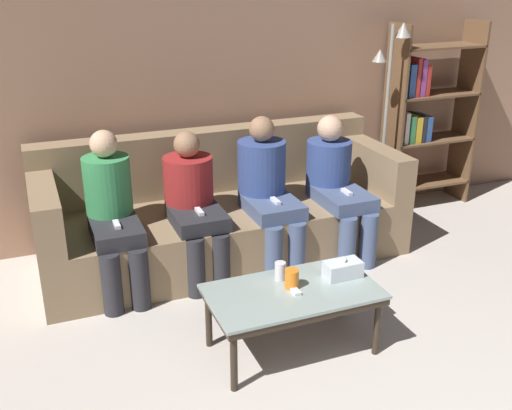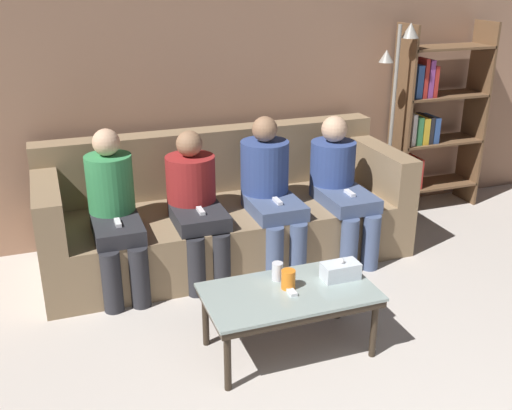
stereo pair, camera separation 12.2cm
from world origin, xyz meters
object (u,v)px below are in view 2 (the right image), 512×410
Objects in this scene: game_remote at (289,289)px; seated_person_mid_right at (269,187)px; cup_near_right at (277,271)px; seated_person_mid_left at (195,200)px; standing_lamp at (395,104)px; bookshelf at (428,121)px; seated_person_right_end at (339,182)px; couch at (225,215)px; seated_person_left_end at (114,208)px; coffee_table at (289,297)px; tissue_box at (340,270)px; cup_near_left at (288,279)px.

seated_person_mid_right is at bearing 74.54° from game_remote.
seated_person_mid_right is (0.33, 1.00, 0.14)m from cup_near_right.
standing_lamp is at bearing 12.41° from seated_person_mid_left.
bookshelf reaches higher than cup_near_right.
cup_near_right is 0.10× the size of seated_person_right_end.
couch is 18.19× the size of game_remote.
seated_person_mid_left is (0.57, 0.01, -0.02)m from seated_person_left_end.
coffee_table is 6.52× the size of game_remote.
seated_person_right_end is at bearing 63.39° from tissue_box.
game_remote is 1.18m from seated_person_mid_left.
seated_person_mid_right is (0.32, 1.14, 0.19)m from game_remote.
tissue_box is 0.13× the size of bookshelf.
seated_person_mid_left is (-2.30, -0.55, -0.25)m from bookshelf.
tissue_box is 2.41m from bookshelf.
cup_near_right is at bearing -143.28° from bookshelf.
bookshelf reaches higher than game_remote.
cup_near_left is 0.11× the size of seated_person_mid_left.
game_remote is (-0.34, -0.03, -0.04)m from tissue_box.
standing_lamp reaches higher than cup_near_right.
cup_near_left is 1.15m from seated_person_mid_left.
tissue_box is 0.21× the size of seated_person_right_end.
seated_person_mid_left is at bearing 118.07° from tissue_box.
seated_person_mid_left is 0.95× the size of seated_person_mid_right.
seated_person_mid_right is at bearing -162.55° from standing_lamp.
seated_person_left_end is (-0.80, 0.99, 0.14)m from cup_near_right.
cup_near_right is at bearing 96.25° from coffee_table.
couch is 0.92m from seated_person_left_end.
cup_near_right is 1.03m from seated_person_mid_left.
seated_person_mid_left is at bearing -141.71° from couch.
cup_near_left is at bearing -105.60° from seated_person_mid_right.
game_remote is at bearing -83.75° from cup_near_right.
cup_near_right is at bearing 100.18° from cup_near_left.
game_remote is (-0.00, -0.03, -0.05)m from cup_near_left.
coffee_table is 4.45× the size of tissue_box.
seated_person_right_end is at bearing 51.71° from coffee_table.
cup_near_left is 2.66m from bookshelf.
seated_person_right_end is at bearing 47.34° from cup_near_right.
seated_person_right_end reaches higher than seated_person_mid_left.
seated_person_right_end is at bearing -16.02° from couch.
cup_near_right is 0.10× the size of seated_person_mid_left.
seated_person_mid_left is (-0.59, 1.11, 0.12)m from tissue_box.
seated_person_mid_right is 0.57m from seated_person_right_end.
bookshelf is (1.71, 1.65, 0.37)m from tissue_box.
seated_person_mid_left is 0.57m from seated_person_mid_right.
seated_person_mid_left is (-0.25, 1.14, 0.16)m from game_remote.
seated_person_right_end is at bearing 51.14° from cup_near_left.
game_remote is at bearing -54.10° from seated_person_left_end.
cup_near_left is 0.76× the size of game_remote.
seated_person_mid_right is at bearing 71.64° from cup_near_right.
cup_near_left is at bearing 80.30° from coffee_table.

